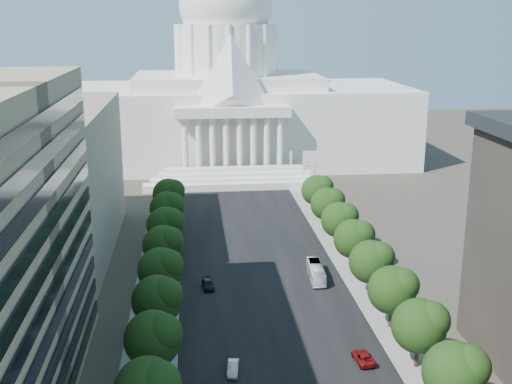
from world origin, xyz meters
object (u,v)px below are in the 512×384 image
object	(u,v)px
car_dark_b	(208,285)
city_bus	(316,272)
car_silver	(233,368)
car_red	(363,358)

from	to	relation	value
car_dark_b	city_bus	distance (m)	20.21
car_silver	car_dark_b	size ratio (longest dim) A/B	0.88
car_red	car_dark_b	xyz separation A→B (m)	(-20.94, 27.90, 0.00)
car_silver	car_dark_b	xyz separation A→B (m)	(-2.52, 28.90, 0.00)
car_silver	car_dark_b	world-z (taller)	same
city_bus	car_red	bearing A→B (deg)	-84.80
car_silver	city_bus	world-z (taller)	city_bus
car_silver	car_dark_b	distance (m)	29.01
car_dark_b	city_bus	size ratio (longest dim) A/B	0.46
car_dark_b	city_bus	bearing A→B (deg)	0.50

